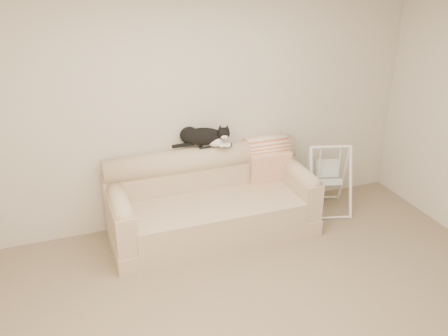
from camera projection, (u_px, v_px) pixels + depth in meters
name	position (u px, v px, depth m)	size (l,w,h in m)	color
ground_plane	(272.00, 324.00, 4.18)	(5.00, 5.00, 0.00)	#7B6D55
room_shell	(281.00, 157.00, 3.55)	(5.04, 4.04, 2.60)	beige
sofa	(210.00, 202.00, 5.42)	(2.20, 0.93, 0.90)	#C0AA91
remote_a	(207.00, 146.00, 5.40)	(0.18, 0.06, 0.03)	black
remote_b	(224.00, 145.00, 5.45)	(0.17, 0.12, 0.02)	black
tuxedo_cat	(203.00, 136.00, 5.37)	(0.63, 0.40, 0.25)	black
throw_blanket	(267.00, 153.00, 5.70)	(0.47, 0.38, 0.58)	orange
baby_swing	(328.00, 178.00, 5.84)	(0.62, 0.65, 0.82)	white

